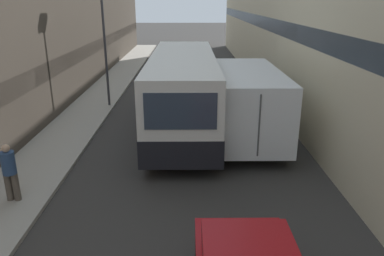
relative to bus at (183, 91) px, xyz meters
The scene contains 8 objects.
ground_plane 1.70m from the bus, 60.61° to the right, with size 150.00×150.00×0.00m, color #33302D.
sidewalk_left 4.98m from the bus, behind, with size 2.26×60.00×0.12m.
building_left_shopfront 7.08m from the bus, behind, with size 2.40×60.00×6.72m.
bus is the anchor object (origin of this frame).
box_truck 2.44m from the bus, 11.84° to the right, with size 2.48×8.20×2.74m.
panel_van 10.85m from the bus, 94.09° to the left, with size 1.92×4.76×1.91m.
pedestrian 7.68m from the bus, 125.84° to the right, with size 0.37×0.36×1.60m.
street_lamp 6.13m from the bus, 138.99° to the left, with size 0.36×0.80×7.24m.
Camera 1 is at (0.03, 0.21, 5.25)m, focal length 35.00 mm.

